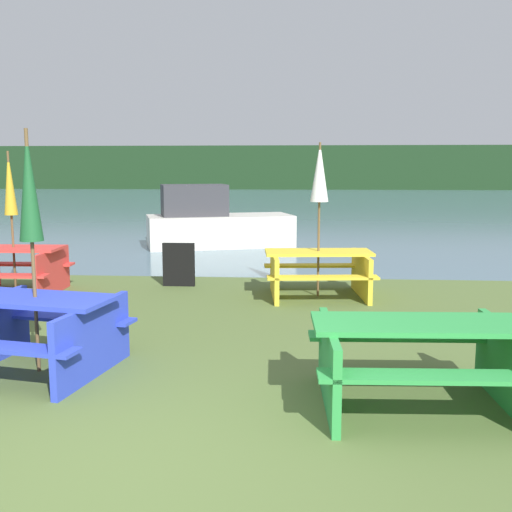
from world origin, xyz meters
name	(u,v)px	position (x,y,z in m)	size (l,w,h in m)	color
ground_plane	(111,471)	(0.00, 0.00, 0.00)	(60.00, 60.00, 0.00)	#516633
water	(278,202)	(0.00, 32.23, 0.00)	(60.00, 50.00, 0.00)	slate
far_treeline	(286,168)	(0.00, 52.23, 2.00)	(80.00, 1.60, 4.00)	#193319
picnic_table_green	(418,354)	(2.29, 1.29, 0.46)	(1.85, 1.45, 0.75)	green
picnic_table_blue	(37,328)	(-1.34, 1.91, 0.45)	(1.75, 1.64, 0.76)	blue
picnic_table_red	(15,267)	(-3.31, 5.49, 0.45)	(1.54, 1.42, 0.77)	red
picnic_table_yellow	(318,269)	(1.57, 5.68, 0.44)	(1.79, 1.53, 0.73)	yellow
umbrella_darkgreen	(29,189)	(-1.34, 1.91, 1.83)	(0.23, 0.23, 2.41)	brown
umbrella_white	(320,174)	(1.57, 5.68, 1.93)	(0.28, 0.28, 2.42)	brown
umbrella_gold	(10,186)	(-3.31, 5.49, 1.75)	(0.21, 0.21, 2.29)	brown
boat	(214,224)	(-0.93, 11.60, 0.59)	(3.97, 2.54, 1.60)	beige
signboard	(179,265)	(-0.80, 6.34, 0.38)	(0.55, 0.08, 0.75)	black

